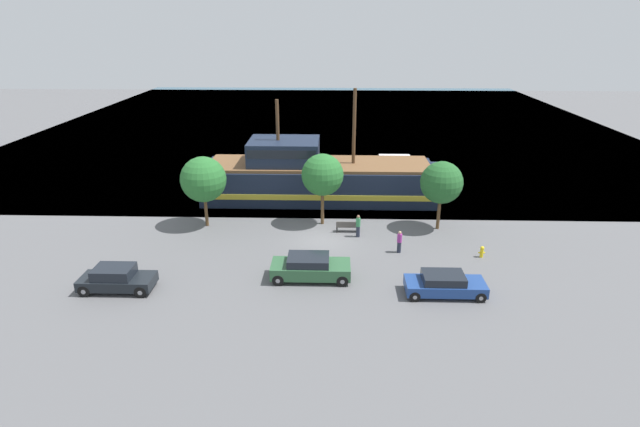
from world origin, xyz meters
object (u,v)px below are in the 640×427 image
at_px(moored_boat_dockside, 399,167).
at_px(parked_car_curb_mid, 445,284).
at_px(pedestrian_walking_far, 399,242).
at_px(parked_car_curb_rear, 116,279).
at_px(parked_car_curb_front, 310,267).
at_px(fire_hydrant, 482,251).
at_px(pedestrian_walking_near, 358,226).
at_px(pirate_ship, 316,177).
at_px(bench_promenade_east, 348,226).

relative_size(moored_boat_dockside, parked_car_curb_mid, 1.75).
bearing_deg(pedestrian_walking_far, parked_car_curb_rear, -161.89).
xyz_separation_m(parked_car_curb_rear, pedestrian_walking_far, (16.59, 5.42, 0.05)).
xyz_separation_m(parked_car_curb_front, fire_hydrant, (10.96, 3.20, -0.33)).
bearing_deg(pedestrian_walking_near, parked_car_curb_rear, -150.50).
height_order(moored_boat_dockside, parked_car_curb_front, moored_boat_dockside).
xyz_separation_m(parked_car_curb_rear, fire_hydrant, (21.86, 4.86, -0.30)).
relative_size(parked_car_curb_front, parked_car_curb_mid, 1.06).
xyz_separation_m(pirate_ship, pedestrian_walking_far, (5.86, -10.60, -1.15)).
distance_m(moored_boat_dockside, parked_car_curb_mid, 23.84).
bearing_deg(parked_car_curb_mid, fire_hydrant, 54.81).
bearing_deg(bench_promenade_east, pedestrian_walking_near, -48.69).
bearing_deg(pirate_ship, moored_boat_dockside, 44.44).
height_order(fire_hydrant, pedestrian_walking_near, pedestrian_walking_near).
relative_size(parked_car_curb_front, bench_promenade_east, 2.77).
relative_size(fire_hydrant, bench_promenade_east, 0.45).
xyz_separation_m(fire_hydrant, pedestrian_walking_near, (-7.88, 3.05, 0.41)).
bearing_deg(pedestrian_walking_far, parked_car_curb_mid, -70.82).
height_order(bench_promenade_east, pedestrian_walking_near, pedestrian_walking_near).
xyz_separation_m(bench_promenade_east, pedestrian_walking_far, (3.31, -3.29, 0.32)).
relative_size(parked_car_curb_rear, pedestrian_walking_far, 2.71).
distance_m(moored_boat_dockside, fire_hydrant, 19.27).
bearing_deg(parked_car_curb_rear, bench_promenade_east, 33.27).
bearing_deg(pedestrian_walking_near, bench_promenade_east, 131.31).
bearing_deg(pedestrian_walking_far, parked_car_curb_front, -146.54).
bearing_deg(pirate_ship, pedestrian_walking_far, -61.07).
xyz_separation_m(parked_car_curb_mid, pedestrian_walking_far, (-1.87, 5.38, 0.12)).
bearing_deg(fire_hydrant, parked_car_curb_rear, -167.45).
height_order(pirate_ship, pedestrian_walking_near, pirate_ship).
xyz_separation_m(pirate_ship, parked_car_curb_front, (0.17, -14.36, -1.17)).
bearing_deg(pirate_ship, fire_hydrant, -45.08).
relative_size(parked_car_curb_mid, parked_car_curb_rear, 1.07).
bearing_deg(pedestrian_walking_near, moored_boat_dockside, 73.41).
bearing_deg(parked_car_curb_mid, parked_car_curb_rear, -179.86).
height_order(bench_promenade_east, pedestrian_walking_far, pedestrian_walking_far).
relative_size(bench_promenade_east, pedestrian_walking_near, 1.03).
distance_m(moored_boat_dockside, parked_car_curb_front, 23.56).
bearing_deg(fire_hydrant, pedestrian_walking_near, 158.86).
xyz_separation_m(parked_car_curb_mid, parked_car_curb_rear, (-18.46, -0.04, 0.07)).
xyz_separation_m(parked_car_curb_front, pedestrian_walking_near, (3.08, 6.25, 0.08)).
bearing_deg(bench_promenade_east, pirate_ship, 109.22).
xyz_separation_m(moored_boat_dockside, parked_car_curb_front, (-7.84, -22.22, 0.10)).
bearing_deg(moored_boat_dockside, pirate_ship, -135.56).
distance_m(pirate_ship, pedestrian_walking_near, 8.81).
height_order(pirate_ship, moored_boat_dockside, pirate_ship).
xyz_separation_m(parked_car_curb_mid, bench_promenade_east, (-5.18, 8.67, -0.21)).
relative_size(moored_boat_dockside, parked_car_curb_rear, 1.87).
bearing_deg(parked_car_curb_rear, fire_hydrant, 12.55).
bearing_deg(moored_boat_dockside, parked_car_curb_front, -109.44).
bearing_deg(parked_car_curb_mid, moored_boat_dockside, 89.32).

